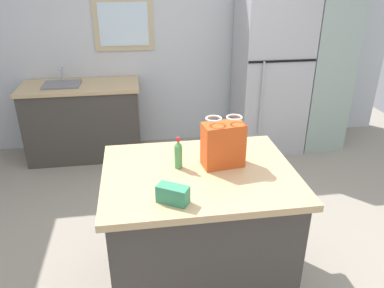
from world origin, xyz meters
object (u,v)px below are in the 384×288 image
(kitchen_island, at_px, (199,230))
(shopping_bag, at_px, (223,144))
(bottle, at_px, (178,154))
(tall_cabinet, at_px, (325,54))
(small_box, at_px, (173,194))
(refrigerator, at_px, (270,74))

(kitchen_island, height_order, shopping_bag, shopping_bag)
(bottle, bearing_deg, tall_cabinet, 46.41)
(shopping_bag, bearing_deg, tall_cabinet, 50.84)
(kitchen_island, xyz_separation_m, shopping_bag, (0.16, 0.06, 0.60))
(tall_cabinet, bearing_deg, bottle, -133.59)
(small_box, xyz_separation_m, bottle, (0.08, 0.38, 0.04))
(tall_cabinet, bearing_deg, shopping_bag, -129.16)
(kitchen_island, distance_m, tall_cabinet, 2.97)
(tall_cabinet, distance_m, small_box, 3.26)
(tall_cabinet, xyz_separation_m, small_box, (-2.08, -2.49, -0.18))
(shopping_bag, height_order, bottle, shopping_bag)
(small_box, bearing_deg, refrigerator, 60.29)
(refrigerator, distance_m, tall_cabinet, 0.70)
(kitchen_island, xyz_separation_m, small_box, (-0.20, -0.31, 0.51))
(shopping_bag, height_order, small_box, shopping_bag)
(kitchen_island, bearing_deg, bottle, 150.05)
(kitchen_island, distance_m, shopping_bag, 0.63)
(kitchen_island, relative_size, tall_cabinet, 0.52)
(tall_cabinet, relative_size, small_box, 13.38)
(refrigerator, bearing_deg, bottle, -122.55)
(tall_cabinet, distance_m, bottle, 2.92)
(kitchen_island, distance_m, small_box, 0.63)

